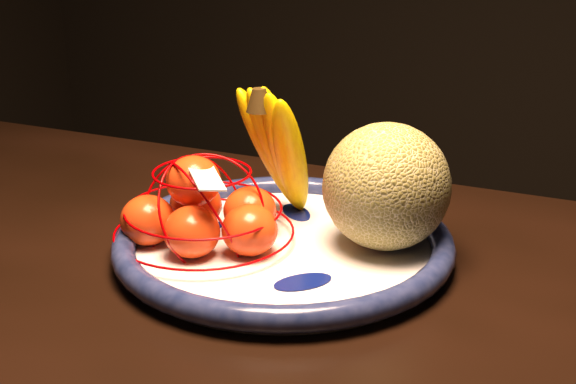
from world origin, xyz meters
The scene contains 6 objects.
dining_table centered at (0.07, 0.08, 0.64)m, with size 1.49×0.97×0.71m.
fruit_bowl centered at (0.25, 0.23, 0.73)m, with size 0.36×0.36×0.03m.
cantaloupe centered at (0.35, 0.28, 0.79)m, with size 0.13×0.13×0.13m, color olive.
banana_bunch centered at (0.21, 0.30, 0.81)m, with size 0.11×0.11×0.17m.
mandarin_bag centered at (0.18, 0.19, 0.76)m, with size 0.21×0.21×0.12m.
price_tag centered at (0.19, 0.18, 0.81)m, with size 0.07×0.03×0.00m, color white.
Camera 1 is at (0.63, -0.45, 1.07)m, focal length 50.00 mm.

